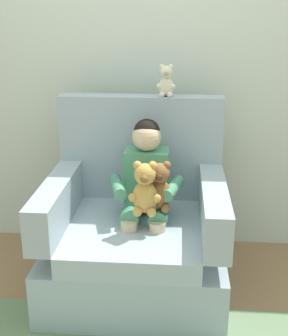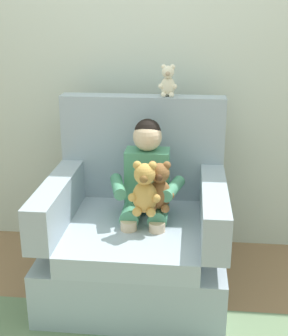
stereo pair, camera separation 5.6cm
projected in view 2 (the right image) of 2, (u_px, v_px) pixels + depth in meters
ground_plane at (136, 287)px, 2.89m from camera, size 8.00×8.00×0.00m
back_wall at (147, 61)px, 3.13m from camera, size 6.00×0.10×2.60m
armchair at (137, 233)px, 2.82m from camera, size 1.04×0.95×1.12m
seated_child at (146, 183)px, 2.74m from camera, size 0.45×0.39×0.82m
plush_honey at (145, 189)px, 2.54m from camera, size 0.18×0.15×0.30m
plush_brown at (159, 187)px, 2.59m from camera, size 0.17×0.14×0.29m
plush_cream_on_backrest at (168, 82)px, 2.85m from camera, size 0.12×0.10×0.20m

